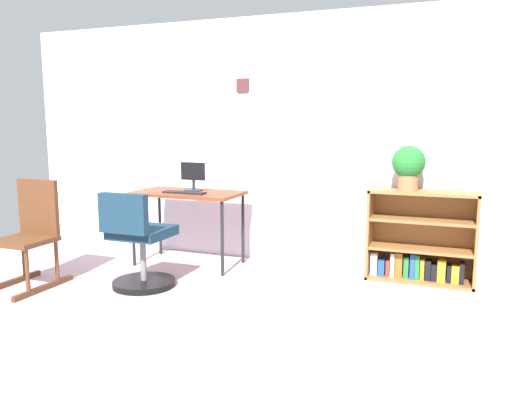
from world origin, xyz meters
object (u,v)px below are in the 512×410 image
monitor (193,177)px  keyboard (184,192)px  desk (188,198)px  bookshelf_low (420,242)px  office_chair (139,247)px  rocking_chair (31,233)px  potted_plant_on_shelf (409,165)px

monitor → keyboard: size_ratio=0.66×
desk → keyboard: bearing=-76.3°
bookshelf_low → desk: bearing=-172.3°
desk → keyboard: size_ratio=2.47×
desk → office_chair: bearing=-91.5°
rocking_chair → monitor: bearing=52.0°
keyboard → office_chair: bearing=-94.2°
desk → monitor: 0.21m
desk → keyboard: 0.14m
monitor → bookshelf_low: monitor is taller
keyboard → desk: bearing=103.7°
office_chair → potted_plant_on_shelf: 2.35m
keyboard → rocking_chair: 1.35m
monitor → rocking_chair: 1.52m
desk → potted_plant_on_shelf: (1.98, 0.23, 0.35)m
monitor → keyboard: bearing=-84.3°
desk → rocking_chair: rocking_chair is taller
desk → bookshelf_low: 2.15m
office_chair → bookshelf_low: 2.39m
desk → monitor: (0.01, 0.10, 0.19)m
rocking_chair → potted_plant_on_shelf: bearing=24.2°
keyboard → potted_plant_on_shelf: 2.01m
monitor → desk: bearing=-94.5°
office_chair → monitor: bearing=88.2°
bookshelf_low → potted_plant_on_shelf: potted_plant_on_shelf is taller
potted_plant_on_shelf → desk: bearing=-173.3°
desk → keyboard: keyboard is taller
office_chair → rocking_chair: 0.92m
desk → office_chair: 0.85m
rocking_chair → bookshelf_low: size_ratio=0.99×
bookshelf_low → potted_plant_on_shelf: size_ratio=2.34×
office_chair → rocking_chair: bearing=-163.4°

